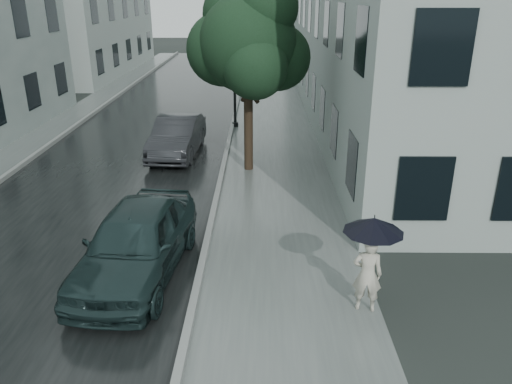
{
  "coord_description": "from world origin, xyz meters",
  "views": [
    {
      "loc": [
        -0.29,
        -8.77,
        5.63
      ],
      "look_at": [
        -0.4,
        2.0,
        1.3
      ],
      "focal_mm": 35.0,
      "sensor_mm": 36.0,
      "label": 1
    }
  ],
  "objects_px": {
    "pedestrian": "(367,274)",
    "lamp_post": "(231,55)",
    "car_near": "(136,242)",
    "car_far": "(177,136)",
    "street_tree": "(248,42)"
  },
  "relations": [
    {
      "from": "lamp_post",
      "to": "car_far",
      "type": "bearing_deg",
      "value": -127.23
    },
    {
      "from": "pedestrian",
      "to": "street_tree",
      "type": "height_order",
      "value": "street_tree"
    },
    {
      "from": "pedestrian",
      "to": "car_near",
      "type": "height_order",
      "value": "car_near"
    },
    {
      "from": "street_tree",
      "to": "car_near",
      "type": "bearing_deg",
      "value": -107.39
    },
    {
      "from": "street_tree",
      "to": "car_far",
      "type": "relative_size",
      "value": 1.45
    },
    {
      "from": "street_tree",
      "to": "car_far",
      "type": "distance_m",
      "value": 4.63
    },
    {
      "from": "lamp_post",
      "to": "car_far",
      "type": "xyz_separation_m",
      "value": [
        -1.78,
        -4.14,
        -2.42
      ]
    },
    {
      "from": "street_tree",
      "to": "lamp_post",
      "type": "relative_size",
      "value": 1.12
    },
    {
      "from": "pedestrian",
      "to": "lamp_post",
      "type": "height_order",
      "value": "lamp_post"
    },
    {
      "from": "pedestrian",
      "to": "street_tree",
      "type": "relative_size",
      "value": 0.25
    },
    {
      "from": "car_near",
      "to": "car_far",
      "type": "distance_m",
      "value": 8.49
    },
    {
      "from": "pedestrian",
      "to": "car_near",
      "type": "bearing_deg",
      "value": -5.56
    },
    {
      "from": "pedestrian",
      "to": "lamp_post",
      "type": "relative_size",
      "value": 0.27
    },
    {
      "from": "car_near",
      "to": "lamp_post",
      "type": "bearing_deg",
      "value": 89.91
    },
    {
      "from": "pedestrian",
      "to": "car_near",
      "type": "relative_size",
      "value": 0.33
    }
  ]
}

